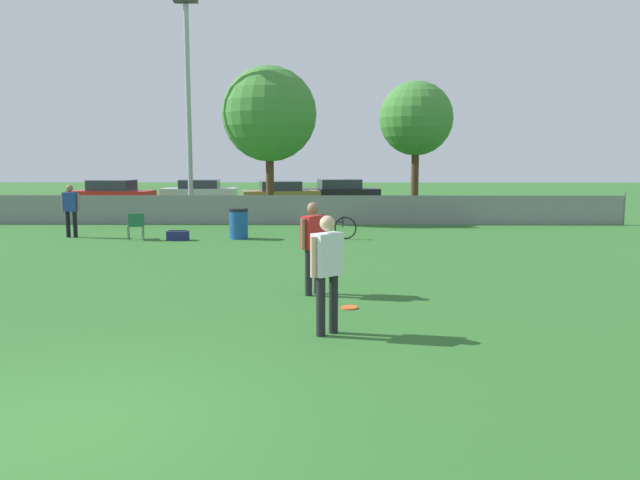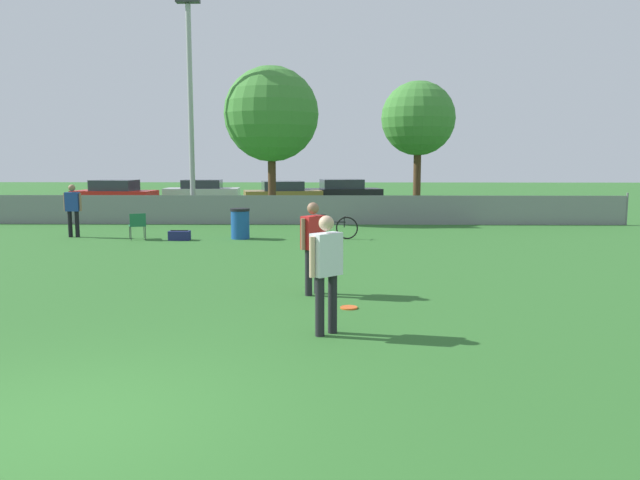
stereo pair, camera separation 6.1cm
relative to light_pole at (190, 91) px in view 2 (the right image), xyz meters
name	(u,v)px [view 2 (the right image)]	position (x,y,z in m)	size (l,w,h in m)	color
ground_plane	(58,426)	(2.93, -19.00, -5.07)	(120.00, 120.00, 0.00)	#2D6628
fence_backline	(264,210)	(2.93, -1.00, -4.52)	(27.28, 0.07, 1.21)	gray
light_pole	(190,91)	(0.00, 0.00, 0.00)	(0.90, 0.36, 8.62)	#9E9EA3
tree_near_pole	(271,114)	(3.07, 0.59, -0.86)	(3.76, 3.76, 6.11)	#4C331E
tree_far_right	(418,119)	(9.13, 2.35, -0.94)	(3.12, 3.12, 5.73)	#4C331E
player_receiver_white	(326,266)	(5.41, -15.89, -4.08)	(0.47, 0.46, 1.69)	black
player_defender_red	(313,241)	(5.14, -13.27, -4.08)	(0.45, 0.48, 1.69)	black
spectator_in_blue	(73,207)	(-2.71, -4.99, -4.11)	(0.58, 0.24, 1.67)	black
frisbee_disc	(349,308)	(5.77, -14.33, -5.06)	(0.29, 0.29, 0.03)	#E5591E
folding_chair_sideline	(137,224)	(-0.50, -5.54, -4.60)	(0.63, 0.63, 0.81)	#333338
bicycle_sideline	(331,227)	(5.44, -5.22, -4.71)	(1.71, 0.53, 0.75)	black
trash_bin	(240,223)	(2.64, -5.29, -4.60)	(0.60, 0.60, 0.95)	#194C99
gear_bag_sideline	(179,236)	(0.82, -5.68, -4.93)	(0.63, 0.35, 0.31)	navy
parked_car_red	(115,195)	(-5.37, 6.48, -4.39)	(4.12, 2.07, 1.42)	black
parked_car_silver	(202,191)	(-1.84, 10.61, -4.44)	(4.22, 2.02, 1.30)	black
parked_car_tan	(283,194)	(2.96, 7.51, -4.41)	(4.19, 2.57, 1.33)	black
parked_car_dark	(342,192)	(6.02, 9.38, -4.41)	(4.46, 2.54, 1.37)	black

